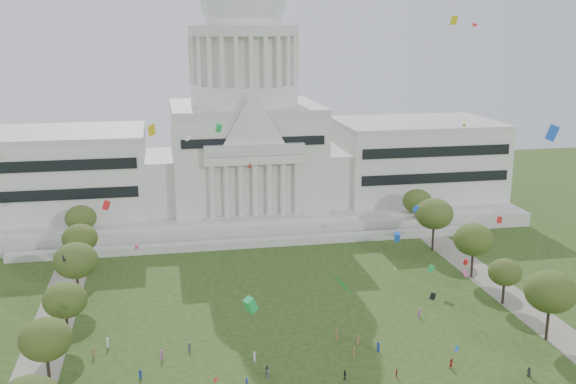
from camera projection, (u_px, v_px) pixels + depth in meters
name	position (u px, v px, depth m)	size (l,w,h in m)	color
capitol	(245.00, 144.00, 204.72)	(160.00, 64.50, 91.30)	beige
path_left	(43.00, 352.00, 121.70)	(8.00, 160.00, 0.04)	gray
path_right	(529.00, 311.00, 139.30)	(8.00, 160.00, 0.04)	gray
row_tree_l_2	(46.00, 339.00, 108.09)	(8.42, 8.42, 11.97)	black
row_tree_r_2	(551.00, 292.00, 124.29)	(9.55, 9.55, 13.58)	black
row_tree_l_3	(65.00, 300.00, 124.16)	(8.12, 8.12, 11.55)	black
row_tree_r_3	(505.00, 272.00, 141.20)	(7.01, 7.01, 9.98)	black
row_tree_l_4	(76.00, 261.00, 141.50)	(9.29, 9.29, 13.21)	black
row_tree_r_4	(474.00, 240.00, 155.55)	(9.19, 9.19, 13.06)	black
row_tree_l_5	(80.00, 238.00, 159.24)	(8.33, 8.33, 11.85)	black
row_tree_r_5	(434.00, 214.00, 174.36)	(9.82, 9.82, 13.96)	black
row_tree_l_6	(81.00, 218.00, 176.24)	(8.19, 8.19, 11.64)	black
row_tree_r_6	(417.00, 201.00, 192.24)	(8.42, 8.42, 11.97)	black
person_0	(529.00, 372.00, 113.30)	(0.82, 0.53, 1.68)	#26262B
person_2	(452.00, 364.00, 115.81)	(0.88, 0.54, 1.81)	#B21E1E
person_4	(345.00, 375.00, 112.21)	(1.05, 0.57, 1.79)	#26262B
person_8	(267.00, 370.00, 113.75)	(0.85, 0.53, 1.76)	#4C4C51
person_10	(396.00, 373.00, 113.01)	(0.85, 0.46, 1.45)	#B21E1E
distant_crowd	(252.00, 374.00, 112.64)	(63.77, 36.75, 1.93)	#B21E1E
kite_swarm	(327.00, 236.00, 102.87)	(87.75, 104.96, 59.31)	yellow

